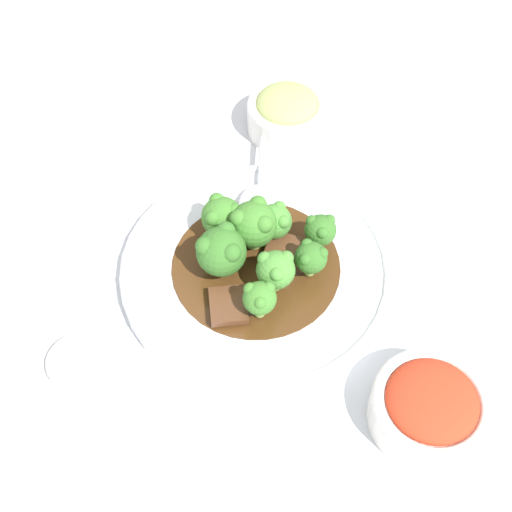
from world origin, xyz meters
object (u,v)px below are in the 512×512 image
Objects in this scene: beef_strip_0 at (258,218)px; sauce_dish at (78,362)px; broccoli_floret_6 at (260,298)px; broccoli_floret_7 at (254,223)px; broccoli_floret_0 at (276,269)px; side_bowl_kimchi at (429,407)px; side_bowl_appetizer at (287,113)px; main_plate at (256,268)px; broccoli_floret_2 at (222,216)px; broccoli_floret_4 at (275,221)px; beef_strip_2 at (281,251)px; beef_strip_1 at (231,307)px; broccoli_floret_3 at (321,230)px; broccoli_floret_1 at (221,251)px; broccoli_floret_5 at (311,257)px; serving_spoon at (259,197)px.

sauce_dish is (0.09, 0.24, -0.02)m from beef_strip_0.
broccoli_floret_7 reaches higher than broccoli_floret_6.
broccoli_floret_0 reaches higher than beef_strip_0.
broccoli_floret_6 is 0.42× the size of side_bowl_kimchi.
main_plate is at bearing 107.36° from side_bowl_appetizer.
broccoli_floret_0 and broccoli_floret_2 have the same top height.
main_plate is at bearing 88.75° from broccoli_floret_4.
beef_strip_2 is 0.97× the size of broccoli_floret_2.
beef_strip_2 is at bearing -99.91° from beef_strip_1.
broccoli_floret_0 is at bearing 128.61° from beef_strip_0.
broccoli_floret_3 is at bearing -136.52° from beef_strip_2.
broccoli_floret_3 reaches higher than beef_strip_1.
broccoli_floret_1 is 0.54× the size of side_bowl_kimchi.
broccoli_floret_4 is at bearing -88.82° from beef_strip_1.
broccoli_floret_5 is (-0.11, 0.00, -0.00)m from broccoli_floret_2.
beef_strip_1 is 1.15× the size of broccoli_floret_2.
broccoli_floret_0 is 0.09m from broccoli_floret_2.
broccoli_floret_7 reaches higher than broccoli_floret_3.
main_plate is at bearing -27.73° from broccoli_floret_0.
broccoli_floret_1 reaches higher than broccoli_floret_5.
beef_strip_2 is 0.25m from sauce_dish.
broccoli_floret_1 is at bearing 87.03° from beef_strip_0.
broccoli_floret_7 reaches higher than beef_strip_2.
broccoli_floret_7 reaches higher than beef_strip_1.
serving_spoon is at bearing -74.33° from beef_strip_1.
side_bowl_kimchi is 0.36m from sauce_dish.
beef_strip_2 reaches higher than main_plate.
broccoli_floret_5 is 0.24m from side_bowl_appetizer.
broccoli_floret_1 is (0.05, 0.05, 0.03)m from beef_strip_2.
side_bowl_kimchi is at bearing -162.42° from sauce_dish.
broccoli_floret_5 is 0.44× the size of side_bowl_appetizer.
broccoli_floret_1 is at bearing 99.32° from side_bowl_appetizer.
broccoli_floret_5 is at bearing 145.25° from serving_spoon.
broccoli_floret_5 is 0.20m from side_bowl_kimchi.
serving_spoon is at bearing -68.76° from broccoli_floret_7.
broccoli_floret_4 reaches higher than side_bowl_appetizer.
broccoli_floret_5 is at bearing 167.94° from beef_strip_2.
broccoli_floret_3 is 0.04m from broccoli_floret_5.
broccoli_floret_7 is at bearing -22.98° from side_bowl_kimchi.
broccoli_floret_6 is 0.77× the size of broccoli_floret_7.
sauce_dish is (0.07, 0.27, -0.02)m from serving_spoon.
side_bowl_kimchi is at bearing 153.45° from beef_strip_2.
broccoli_floret_7 is (0.02, 0.02, 0.01)m from broccoli_floret_4.
broccoli_floret_0 is at bearing 139.14° from broccoli_floret_7.
side_bowl_appetizer is (0.10, -0.24, -0.02)m from broccoli_floret_0.
broccoli_floret_4 is (-0.03, 0.01, 0.02)m from beef_strip_0.
beef_strip_1 and beef_strip_2 have the same top height.
broccoli_floret_6 is at bearing -162.60° from beef_strip_1.
broccoli_floret_3 and broccoli_floret_5 have the same top height.
broccoli_floret_0 is at bearing 116.71° from broccoli_floret_4.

